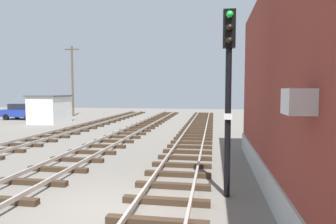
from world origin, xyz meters
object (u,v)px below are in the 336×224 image
control_hut (50,109)px  utility_pole_far (72,80)px  parked_car_blue (22,111)px  signal_mast (228,82)px

control_hut → utility_pole_far: utility_pole_far is taller
control_hut → parked_car_blue: 5.64m
signal_mast → control_hut: bearing=133.0°
parked_car_blue → signal_mast: bearing=-43.4°
parked_car_blue → utility_pole_far: bearing=53.2°
signal_mast → utility_pole_far: (-17.86, 25.12, 1.06)m
signal_mast → parked_car_blue: size_ratio=1.32×
signal_mast → parked_car_blue: 29.66m
control_hut → parked_car_blue: bearing=152.0°
parked_car_blue → utility_pole_far: 7.02m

